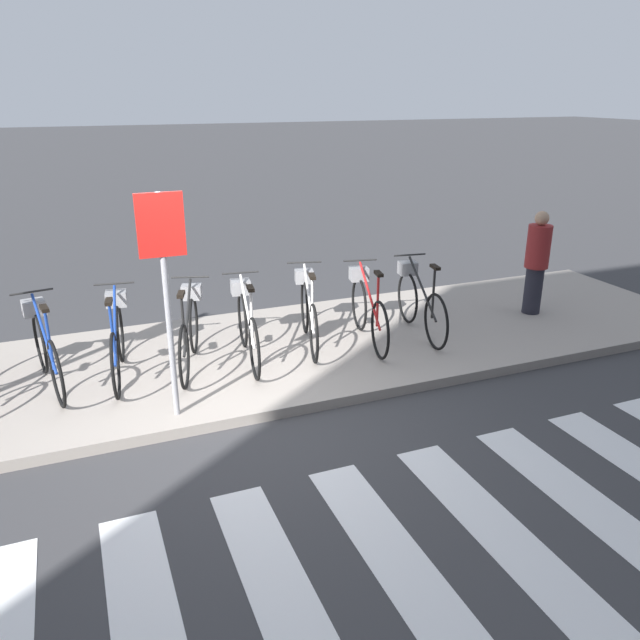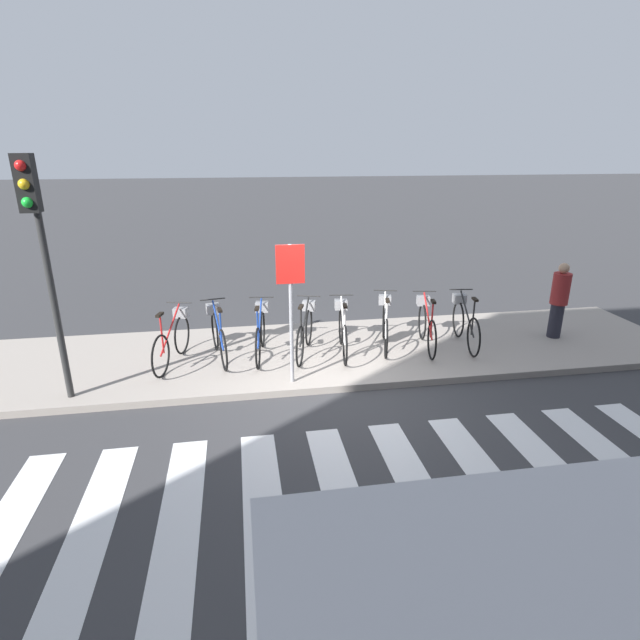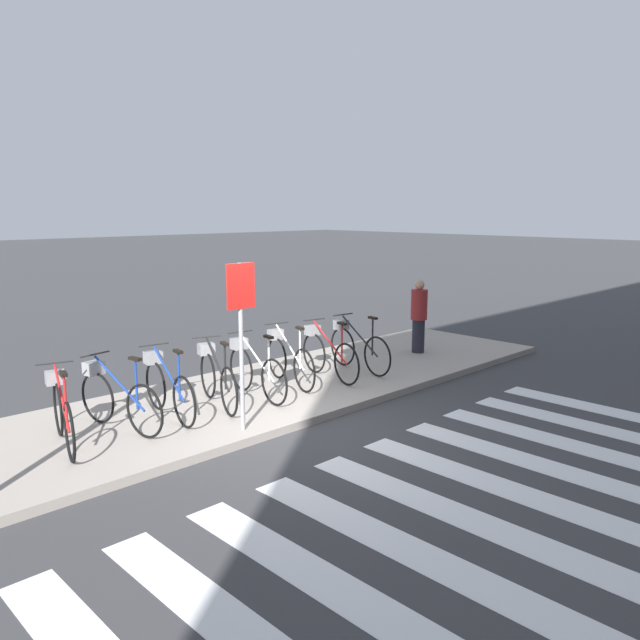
# 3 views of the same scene
# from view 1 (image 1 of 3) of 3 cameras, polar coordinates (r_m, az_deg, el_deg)

# --- Properties ---
(ground_plane) EXTENTS (120.00, 120.00, 0.00)m
(ground_plane) POSITION_cam_1_polar(r_m,az_deg,el_deg) (6.59, -6.27, -9.51)
(ground_plane) COLOR #38383A
(sidewalk) EXTENTS (14.02, 3.12, 0.12)m
(sidewalk) POSITION_cam_1_polar(r_m,az_deg,el_deg) (7.93, -9.40, -3.83)
(sidewalk) COLOR #9E9389
(sidewalk) RESTS_ON ground_plane
(parked_bicycle_1) EXTENTS (0.49, 1.73, 1.07)m
(parked_bicycle_1) POSITION_cam_1_polar(r_m,az_deg,el_deg) (7.58, -23.83, -2.26)
(parked_bicycle_1) COLOR black
(parked_bicycle_1) RESTS_ON sidewalk
(parked_bicycle_2) EXTENTS (0.46, 1.73, 1.07)m
(parked_bicycle_2) POSITION_cam_1_polar(r_m,az_deg,el_deg) (7.55, -18.05, -1.55)
(parked_bicycle_2) COLOR black
(parked_bicycle_2) RESTS_ON sidewalk
(parked_bicycle_3) EXTENTS (0.64, 1.68, 1.07)m
(parked_bicycle_3) POSITION_cam_1_polar(r_m,az_deg,el_deg) (7.59, -11.85, -0.85)
(parked_bicycle_3) COLOR black
(parked_bicycle_3) RESTS_ON sidewalk
(parked_bicycle_4) EXTENTS (0.46, 1.74, 1.07)m
(parked_bicycle_4) POSITION_cam_1_polar(r_m,az_deg,el_deg) (7.67, -6.71, -0.31)
(parked_bicycle_4) COLOR black
(parked_bicycle_4) RESTS_ON sidewalk
(parked_bicycle_5) EXTENTS (0.58, 1.70, 1.07)m
(parked_bicycle_5) POSITION_cam_1_polar(r_m,az_deg,el_deg) (8.08, -1.09, 0.92)
(parked_bicycle_5) COLOR black
(parked_bicycle_5) RESTS_ON sidewalk
(parked_bicycle_6) EXTENTS (0.50, 1.72, 1.07)m
(parked_bicycle_6) POSITION_cam_1_polar(r_m,az_deg,el_deg) (8.21, 4.35, 1.17)
(parked_bicycle_6) COLOR black
(parked_bicycle_6) RESTS_ON sidewalk
(parked_bicycle_7) EXTENTS (0.46, 1.73, 1.07)m
(parked_bicycle_7) POSITION_cam_1_polar(r_m,az_deg,el_deg) (8.57, 9.03, 1.80)
(parked_bicycle_7) COLOR black
(parked_bicycle_7) RESTS_ON sidewalk
(pedestrian) EXTENTS (0.34, 0.34, 1.53)m
(pedestrian) POSITION_cam_1_polar(r_m,az_deg,el_deg) (9.67, 19.19, 5.10)
(pedestrian) COLOR #23232D
(pedestrian) RESTS_ON sidewalk
(sign_post) EXTENTS (0.44, 0.07, 2.28)m
(sign_post) POSITION_cam_1_polar(r_m,az_deg,el_deg) (6.09, -14.04, 4.51)
(sign_post) COLOR #99999E
(sign_post) RESTS_ON sidewalk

